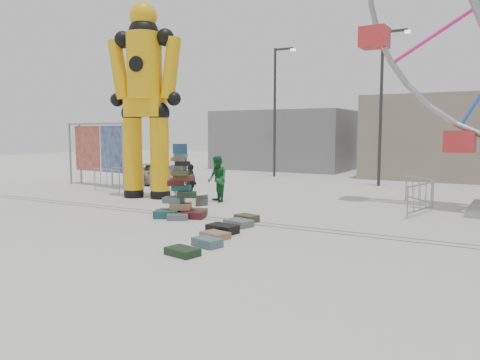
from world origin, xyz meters
The scene contains 26 objects.
ground centered at (0.00, 0.00, 0.00)m, with size 90.00×90.00×0.00m, color #9E9E99.
track_line_near centered at (0.00, 0.60, 0.00)m, with size 40.00×0.04×0.01m, color #47443F.
track_line_far centered at (0.00, 1.00, 0.00)m, with size 40.00×0.04×0.01m, color #47443F.
building_right centered at (7.00, 20.00, 2.50)m, with size 12.00×8.00×5.00m, color gray.
building_left centered at (-6.00, 22.00, 2.20)m, with size 10.00×8.00×4.40m, color gray.
lamp_post_right centered at (3.09, 13.00, 4.48)m, with size 1.41×0.25×8.00m.
lamp_post_left centered at (-3.91, 15.00, 4.48)m, with size 1.41×0.25×8.00m.
suitcase_tower centered at (-0.65, 0.54, 0.68)m, with size 1.87×1.64×2.45m.
crash_test_dummy centered at (-4.67, 3.53, 4.45)m, with size 3.36×1.48×8.44m.
banner_scaffold centered at (-9.68, 5.77, 2.48)m, with size 4.61×1.26×3.29m.
steamer_trunk centered at (-1.72, 3.00, 0.21)m, with size 0.90×0.52×0.42m, color silver.
row_case_0 centered at (1.65, 0.92, 0.11)m, with size 0.70×0.50×0.22m, color #3F3F1F.
row_case_1 centered at (1.79, 0.15, 0.10)m, with size 0.78×0.58×0.21m, color slate.
row_case_2 centered at (1.85, -0.89, 0.12)m, with size 0.85×0.54×0.24m, color black.
row_case_3 centered at (2.04, -1.56, 0.09)m, with size 0.71×0.52×0.18m, color #92654A.
row_case_4 centered at (2.34, -2.41, 0.11)m, with size 0.72×0.47×0.22m, color #4A646A.
row_case_5 centered at (2.30, -3.38, 0.09)m, with size 0.77×0.49×0.18m, color #1A2F1D.
barricade_dummy_a centered at (-7.87, 4.37, 0.55)m, with size 2.00×0.10×1.10m, color gray, non-canonical shape.
barricade_dummy_b centered at (-7.53, 5.42, 0.55)m, with size 2.00×0.10×1.10m, color gray, non-canonical shape.
barricade_dummy_c centered at (-5.44, 5.52, 0.55)m, with size 2.00×0.10×1.10m, color gray, non-canonical shape.
barricade_wheel_front centered at (6.24, 4.84, 0.55)m, with size 2.00×0.10×1.10m, color gray, non-canonical shape.
barricade_wheel_back centered at (5.82, 7.45, 0.55)m, with size 2.00×0.10×1.10m, color gray, non-canonical shape.
pedestrian_red centered at (-3.68, 4.42, 0.77)m, with size 0.56×0.37×1.53m, color #AA1823.
pedestrian_green centered at (-1.41, 4.05, 0.94)m, with size 0.91×0.71×1.88m, color #165927.
pedestrian_black centered at (-2.20, 3.31, 0.78)m, with size 0.92×0.38×1.57m, color black.
parked_suv centered at (-8.36, 8.15, 0.54)m, with size 1.79×3.88×1.08m, color tan.
Camera 1 is at (8.61, -11.92, 2.84)m, focal length 35.00 mm.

